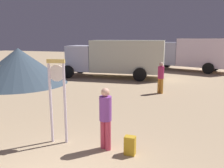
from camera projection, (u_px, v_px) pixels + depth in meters
standing_clock at (57, 92)px, 6.01m from camera, size 0.48×0.19×2.28m
person_near_clock at (106, 116)px, 5.70m from camera, size 0.31×0.31×1.61m
backpack at (130, 146)px, 5.56m from camera, size 0.27×0.23×0.47m
person_distant at (161, 76)px, 11.65m from camera, size 0.31×0.31×1.63m
box_truck_near at (117, 57)px, 16.48m from camera, size 7.35×3.23×2.68m
box_truck_far at (195, 53)px, 19.69m from camera, size 6.70×3.93×2.81m
dome_tent at (19, 66)px, 14.15m from camera, size 5.88×5.88×2.23m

